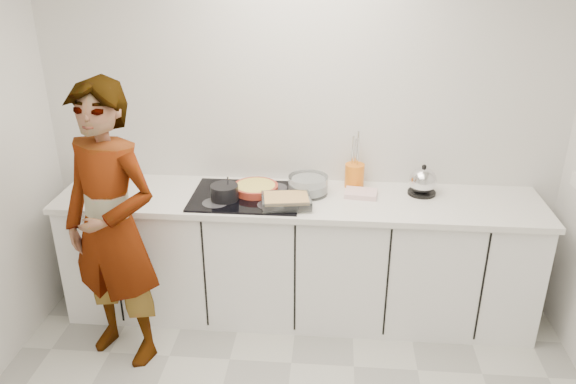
# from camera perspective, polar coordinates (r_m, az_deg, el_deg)

# --- Properties ---
(wall_back) EXTENTS (3.60, 0.00, 2.60)m
(wall_back) POSITION_cam_1_polar(r_m,az_deg,el_deg) (3.91, 1.42, 6.58)
(wall_back) COLOR silver
(wall_back) RESTS_ON ground
(base_cabinets) EXTENTS (3.20, 0.58, 0.87)m
(base_cabinets) POSITION_cam_1_polar(r_m,az_deg,el_deg) (3.97, 1.01, -6.82)
(base_cabinets) COLOR white
(base_cabinets) RESTS_ON floor
(countertop) EXTENTS (3.24, 0.64, 0.04)m
(countertop) POSITION_cam_1_polar(r_m,az_deg,el_deg) (3.76, 1.06, -0.85)
(countertop) COLOR white
(countertop) RESTS_ON base_cabinets
(hob) EXTENTS (0.72, 0.54, 0.01)m
(hob) POSITION_cam_1_polar(r_m,az_deg,el_deg) (3.77, -4.28, -0.41)
(hob) COLOR black
(hob) RESTS_ON countertop
(tart_dish) EXTENTS (0.31, 0.31, 0.05)m
(tart_dish) POSITION_cam_1_polar(r_m,az_deg,el_deg) (3.80, -3.30, 0.42)
(tart_dish) COLOR #A63523
(tart_dish) RESTS_ON hob
(saucepan) EXTENTS (0.19, 0.19, 0.17)m
(saucepan) POSITION_cam_1_polar(r_m,az_deg,el_deg) (3.69, -6.46, -0.04)
(saucepan) COLOR black
(saucepan) RESTS_ON hob
(baking_dish) EXTENTS (0.35, 0.28, 0.06)m
(baking_dish) POSITION_cam_1_polar(r_m,az_deg,el_deg) (3.60, -0.19, -0.85)
(baking_dish) COLOR silver
(baking_dish) RESTS_ON hob
(mixing_bowl) EXTENTS (0.30, 0.30, 0.12)m
(mixing_bowl) POSITION_cam_1_polar(r_m,az_deg,el_deg) (3.79, 2.06, 0.65)
(mixing_bowl) COLOR silver
(mixing_bowl) RESTS_ON countertop
(tea_towel) EXTENTS (0.23, 0.18, 0.03)m
(tea_towel) POSITION_cam_1_polar(r_m,az_deg,el_deg) (3.80, 7.42, -0.15)
(tea_towel) COLOR white
(tea_towel) RESTS_ON countertop
(kettle) EXTENTS (0.24, 0.24, 0.21)m
(kettle) POSITION_cam_1_polar(r_m,az_deg,el_deg) (3.88, 13.52, 1.02)
(kettle) COLOR black
(kettle) RESTS_ON countertop
(utensil_crock) EXTENTS (0.18, 0.18, 0.17)m
(utensil_crock) POSITION_cam_1_polar(r_m,az_deg,el_deg) (3.92, 6.76, 1.67)
(utensil_crock) COLOR orange
(utensil_crock) RESTS_ON countertop
(cook) EXTENTS (0.77, 0.63, 1.81)m
(cook) POSITION_cam_1_polar(r_m,az_deg,el_deg) (3.53, -17.45, -3.54)
(cook) COLOR white
(cook) RESTS_ON floor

